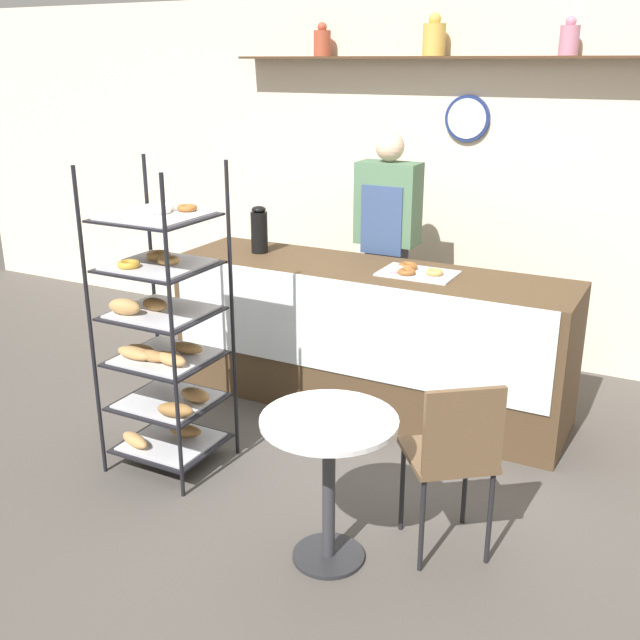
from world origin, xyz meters
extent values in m
plane|color=#4C4742|center=(0.00, 0.00, 0.00)|extent=(14.00, 14.00, 0.00)
cube|color=beige|center=(0.00, 2.34, 1.35)|extent=(10.00, 0.06, 2.70)
cube|color=#4C331E|center=(0.00, 2.19, 2.24)|extent=(3.26, 0.24, 0.02)
cylinder|color=#B24C33|center=(-0.94, 2.19, 2.34)|extent=(0.13, 0.13, 0.19)
sphere|color=#B24C33|center=(-0.94, 2.19, 2.46)|extent=(0.07, 0.07, 0.07)
cylinder|color=gold|center=(-0.04, 2.19, 2.36)|extent=(0.16, 0.16, 0.22)
sphere|color=gold|center=(-0.04, 2.19, 2.50)|extent=(0.09, 0.09, 0.09)
cylinder|color=#CC7F99|center=(0.90, 2.19, 2.35)|extent=(0.13, 0.13, 0.19)
sphere|color=#CC7F99|center=(0.90, 2.19, 2.46)|extent=(0.07, 0.07, 0.07)
cylinder|color=navy|center=(0.21, 2.30, 1.82)|extent=(0.33, 0.03, 0.33)
cylinder|color=white|center=(0.21, 2.28, 1.82)|extent=(0.29, 0.00, 0.29)
cube|color=#4C3823|center=(0.00, 1.05, 0.48)|extent=(2.65, 0.67, 0.96)
cube|color=silver|center=(0.00, 0.71, 0.65)|extent=(2.54, 0.01, 0.61)
cylinder|color=black|center=(-0.95, -0.46, 0.87)|extent=(0.02, 0.02, 1.73)
cylinder|color=black|center=(-0.40, -0.46, 0.87)|extent=(0.02, 0.02, 1.73)
cylinder|color=black|center=(-0.95, 0.07, 0.87)|extent=(0.02, 0.02, 1.73)
cylinder|color=black|center=(-0.40, 0.07, 0.87)|extent=(0.02, 0.02, 1.73)
cube|color=black|center=(-0.68, -0.20, 0.12)|extent=(0.53, 0.51, 0.01)
cube|color=silver|center=(-0.68, -0.20, 0.13)|extent=(0.47, 0.45, 0.01)
ellipsoid|color=olive|center=(-0.63, -0.12, 0.18)|extent=(0.21, 0.13, 0.07)
ellipsoid|color=tan|center=(-0.82, -0.34, 0.17)|extent=(0.23, 0.14, 0.07)
cube|color=black|center=(-0.68, -0.20, 0.39)|extent=(0.53, 0.51, 0.01)
cube|color=silver|center=(-0.68, -0.20, 0.40)|extent=(0.47, 0.45, 0.01)
ellipsoid|color=#B27F47|center=(-0.52, -0.15, 0.44)|extent=(0.20, 0.11, 0.08)
ellipsoid|color=olive|center=(-0.50, -0.35, 0.44)|extent=(0.22, 0.14, 0.08)
cube|color=black|center=(-0.68, -0.20, 0.65)|extent=(0.53, 0.51, 0.01)
cube|color=silver|center=(-0.68, -0.20, 0.66)|extent=(0.47, 0.45, 0.01)
ellipsoid|color=#B27F47|center=(-0.68, -0.30, 0.70)|extent=(0.18, 0.08, 0.06)
ellipsoid|color=tan|center=(-0.57, -0.29, 0.70)|extent=(0.23, 0.13, 0.07)
ellipsoid|color=tan|center=(-0.80, -0.31, 0.70)|extent=(0.24, 0.10, 0.07)
ellipsoid|color=#B27F47|center=(-0.80, -0.26, 0.70)|extent=(0.19, 0.11, 0.06)
ellipsoid|color=tan|center=(-0.59, -0.11, 0.70)|extent=(0.21, 0.10, 0.07)
cube|color=black|center=(-0.68, -0.20, 0.92)|extent=(0.53, 0.51, 0.01)
cube|color=silver|center=(-0.68, -0.20, 0.93)|extent=(0.47, 0.45, 0.01)
ellipsoid|color=olive|center=(-0.71, -0.22, 0.97)|extent=(0.16, 0.08, 0.07)
ellipsoid|color=tan|center=(-0.81, -0.34, 0.98)|extent=(0.20, 0.12, 0.09)
cube|color=black|center=(-0.68, -0.20, 1.18)|extent=(0.53, 0.51, 0.01)
cube|color=silver|center=(-0.68, -0.20, 1.19)|extent=(0.47, 0.45, 0.01)
torus|color=tan|center=(-0.74, -0.12, 1.22)|extent=(0.13, 0.13, 0.04)
torus|color=tan|center=(-0.63, -0.17, 1.22)|extent=(0.12, 0.12, 0.03)
torus|color=gold|center=(-0.76, -0.33, 1.22)|extent=(0.12, 0.12, 0.03)
cube|color=black|center=(-0.68, -0.20, 1.45)|extent=(0.53, 0.51, 0.01)
cube|color=silver|center=(-0.68, -0.20, 1.46)|extent=(0.47, 0.45, 0.01)
torus|color=silver|center=(-0.67, -0.17, 1.48)|extent=(0.12, 0.12, 0.04)
torus|color=silver|center=(-0.69, -0.11, 1.48)|extent=(0.11, 0.11, 0.04)
torus|color=brown|center=(-0.58, -0.05, 1.48)|extent=(0.11, 0.11, 0.03)
cube|color=#282833|center=(-0.10, 1.58, 0.50)|extent=(0.26, 0.19, 1.00)
cube|color=#4C7051|center=(-0.10, 1.58, 1.28)|extent=(0.43, 0.22, 0.57)
cube|color=#334770|center=(-0.10, 1.46, 1.18)|extent=(0.30, 0.01, 0.47)
sphere|color=beige|center=(-0.10, 1.58, 1.67)|extent=(0.20, 0.20, 0.20)
cylinder|color=#262628|center=(0.54, -0.57, 0.01)|extent=(0.34, 0.34, 0.02)
cylinder|color=#333338|center=(0.54, -0.57, 0.36)|extent=(0.06, 0.06, 0.68)
cylinder|color=white|center=(0.54, -0.57, 0.72)|extent=(0.62, 0.62, 0.02)
cylinder|color=black|center=(1.01, 0.00, 0.24)|extent=(0.02, 0.02, 0.48)
cylinder|color=black|center=(0.75, -0.20, 0.24)|extent=(0.02, 0.02, 0.48)
cylinder|color=black|center=(1.21, -0.26, 0.24)|extent=(0.02, 0.02, 0.48)
cylinder|color=black|center=(0.95, -0.46, 0.24)|extent=(0.02, 0.02, 0.48)
cube|color=brown|center=(0.98, -0.23, 0.49)|extent=(0.53, 0.53, 0.02)
cube|color=brown|center=(1.09, -0.37, 0.70)|extent=(0.30, 0.24, 0.40)
cylinder|color=black|center=(-0.85, 1.08, 1.10)|extent=(0.12, 0.12, 0.28)
ellipsoid|color=black|center=(-0.85, 1.08, 1.26)|extent=(0.10, 0.10, 0.05)
cube|color=silver|center=(0.33, 1.06, 0.96)|extent=(0.47, 0.33, 0.01)
torus|color=tan|center=(0.44, 1.06, 0.99)|extent=(0.11, 0.11, 0.03)
torus|color=brown|center=(0.24, 1.10, 0.99)|extent=(0.12, 0.12, 0.04)
torus|color=brown|center=(0.28, 0.99, 0.98)|extent=(0.11, 0.11, 0.03)
torus|color=#EAB2C1|center=(0.20, 1.01, 0.99)|extent=(0.11, 0.11, 0.03)
camera|label=1|loc=(1.88, -3.22, 2.22)|focal=42.00mm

